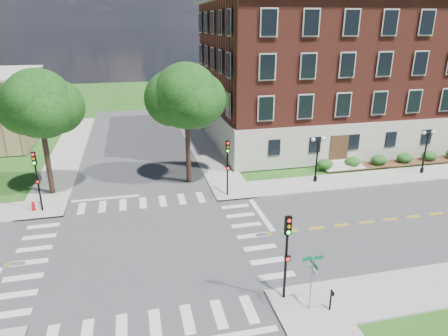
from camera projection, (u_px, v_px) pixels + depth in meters
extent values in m
plane|color=#214C15|center=(148.00, 248.00, 26.12)|extent=(160.00, 160.00, 0.00)
cube|color=#3D3D3F|center=(148.00, 248.00, 26.12)|extent=(90.00, 12.00, 0.01)
cube|color=#3D3D3F|center=(148.00, 248.00, 26.11)|extent=(12.00, 90.00, 0.01)
cube|color=#9E9B93|center=(387.00, 177.00, 38.10)|extent=(34.00, 3.50, 0.12)
cube|color=#9E9B93|center=(202.00, 143.00, 48.79)|extent=(3.50, 34.00, 0.12)
cube|color=#9E9B93|center=(68.00, 152.00, 45.48)|extent=(3.50, 34.00, 0.12)
cube|color=silver|center=(261.00, 214.00, 30.74)|extent=(0.40, 5.50, 0.00)
cube|color=#BCB7A6|center=(329.00, 121.00, 50.61)|extent=(30.00, 20.00, 4.20)
cube|color=maroon|center=(335.00, 55.00, 47.87)|extent=(29.55, 19.70, 11.80)
cube|color=#BCB7A6|center=(340.00, 0.00, 45.76)|extent=(30.60, 20.60, 0.50)
cube|color=#472D19|center=(339.00, 149.00, 40.71)|extent=(2.00, 0.10, 2.80)
cylinder|color=black|center=(49.00, 166.00, 33.55)|extent=(0.44, 0.44, 4.96)
sphere|color=#0F3711|center=(39.00, 103.00, 31.75)|extent=(5.56, 5.56, 5.56)
cylinder|color=black|center=(188.00, 155.00, 36.14)|extent=(0.44, 0.44, 4.99)
sphere|color=#0F3711|center=(186.00, 96.00, 34.30)|extent=(5.75, 5.75, 5.75)
cylinder|color=black|center=(285.00, 267.00, 20.65)|extent=(0.14, 0.14, 3.80)
cube|color=black|center=(288.00, 225.00, 19.83)|extent=(0.34, 0.25, 1.00)
cylinder|color=red|center=(289.00, 221.00, 19.60)|extent=(0.18, 0.07, 0.18)
cylinder|color=orange|center=(289.00, 227.00, 19.71)|extent=(0.18, 0.07, 0.18)
cylinder|color=#19E533|center=(289.00, 233.00, 19.82)|extent=(0.18, 0.07, 0.18)
cube|color=black|center=(287.00, 259.00, 20.28)|extent=(0.31, 0.15, 0.30)
cylinder|color=black|center=(227.00, 174.00, 33.28)|extent=(0.14, 0.14, 3.80)
cube|color=black|center=(227.00, 147.00, 32.46)|extent=(0.34, 0.25, 1.00)
cylinder|color=red|center=(228.00, 143.00, 32.23)|extent=(0.18, 0.07, 0.18)
cylinder|color=orange|center=(228.00, 147.00, 32.34)|extent=(0.18, 0.07, 0.18)
cylinder|color=#19E533|center=(228.00, 151.00, 32.45)|extent=(0.18, 0.07, 0.18)
cube|color=black|center=(228.00, 168.00, 32.91)|extent=(0.31, 0.15, 0.30)
cylinder|color=black|center=(39.00, 188.00, 30.48)|extent=(0.14, 0.14, 3.80)
cube|color=black|center=(34.00, 158.00, 29.66)|extent=(0.38, 0.32, 1.00)
cylinder|color=red|center=(33.00, 155.00, 29.43)|extent=(0.19, 0.11, 0.18)
cylinder|color=orange|center=(33.00, 159.00, 29.54)|extent=(0.19, 0.11, 0.18)
cylinder|color=#19E533|center=(34.00, 163.00, 29.65)|extent=(0.19, 0.11, 0.18)
cube|color=black|center=(37.00, 182.00, 30.11)|extent=(0.32, 0.22, 0.30)
cylinder|color=black|center=(315.00, 179.00, 36.80)|extent=(0.32, 0.32, 0.50)
cylinder|color=black|center=(317.00, 162.00, 36.23)|extent=(0.16, 0.16, 3.80)
cube|color=black|center=(318.00, 141.00, 35.57)|extent=(1.00, 0.06, 0.06)
sphere|color=white|center=(313.00, 139.00, 35.39)|extent=(0.36, 0.36, 0.36)
sphere|color=white|center=(324.00, 139.00, 35.60)|extent=(0.36, 0.36, 0.36)
cylinder|color=black|center=(422.00, 170.00, 38.93)|extent=(0.32, 0.32, 0.50)
cylinder|color=black|center=(425.00, 154.00, 38.37)|extent=(0.16, 0.16, 3.80)
cube|color=black|center=(428.00, 134.00, 37.70)|extent=(1.00, 0.06, 0.06)
sphere|color=white|center=(424.00, 133.00, 37.52)|extent=(0.36, 0.36, 0.36)
sphere|color=white|center=(433.00, 132.00, 37.74)|extent=(0.36, 0.36, 0.36)
cylinder|color=gray|center=(311.00, 283.00, 19.90)|extent=(0.07, 0.07, 3.10)
cube|color=#0C6237|center=(313.00, 258.00, 19.40)|extent=(1.10, 0.03, 0.20)
cube|color=#0C6237|center=(313.00, 263.00, 19.49)|extent=(0.03, 1.10, 0.20)
cube|color=silver|center=(313.00, 270.00, 19.65)|extent=(0.03, 0.75, 0.25)
cylinder|color=black|center=(331.00, 300.00, 20.17)|extent=(0.10, 0.10, 1.20)
cube|color=black|center=(333.00, 294.00, 19.90)|extent=(0.14, 0.08, 0.22)
cylinder|color=#AC0D10|center=(34.00, 210.00, 31.15)|extent=(0.32, 0.32, 0.10)
cylinder|color=#AC0D10|center=(34.00, 207.00, 31.06)|extent=(0.22, 0.22, 0.60)
sphere|color=#AC0D10|center=(33.00, 203.00, 30.95)|extent=(0.24, 0.24, 0.24)
cylinder|color=#AC0D10|center=(33.00, 206.00, 31.04)|extent=(0.35, 0.12, 0.12)
cylinder|color=#AC0D10|center=(33.00, 206.00, 31.04)|extent=(0.12, 0.35, 0.12)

